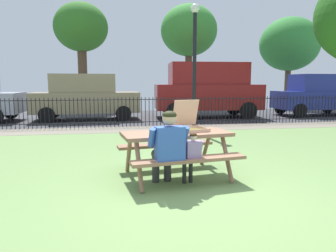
# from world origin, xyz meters

# --- Properties ---
(ground) EXTENTS (28.00, 11.12, 0.02)m
(ground) POSITION_xyz_m (0.00, 1.56, -0.01)
(ground) COLOR #6E9051
(cobblestone_walkway) EXTENTS (28.00, 1.40, 0.01)m
(cobblestone_walkway) POSITION_xyz_m (0.00, 6.42, -0.00)
(cobblestone_walkway) COLOR gray
(street_asphalt) EXTENTS (28.00, 6.34, 0.01)m
(street_asphalt) POSITION_xyz_m (0.00, 10.29, -0.01)
(street_asphalt) COLOR #38383D
(picnic_table_foreground) EXTENTS (1.99, 1.72, 0.79)m
(picnic_table_foreground) POSITION_xyz_m (-0.07, 0.90, 0.60)
(picnic_table_foreground) COLOR #8D644B
(picnic_table_foreground) RESTS_ON ground
(pizza_box_open) EXTENTS (0.59, 0.65, 0.52)m
(pizza_box_open) POSITION_xyz_m (0.20, 1.07, 0.87)
(pizza_box_open) COLOR tan
(pizza_box_open) RESTS_ON picnic_table_foreground
(pizza_slice_on_table) EXTENTS (0.29, 0.30, 0.02)m
(pizza_slice_on_table) POSITION_xyz_m (-0.16, 0.89, 0.78)
(pizza_slice_on_table) COLOR #F0CC61
(pizza_slice_on_table) RESTS_ON picnic_table_foreground
(adult_at_table) EXTENTS (0.63, 0.63, 1.19)m
(adult_at_table) POSITION_xyz_m (-0.31, 0.36, 0.66)
(adult_at_table) COLOR #313131
(adult_at_table) RESTS_ON ground
(child_at_table) EXTENTS (0.34, 0.34, 0.85)m
(child_at_table) POSITION_xyz_m (0.07, 0.38, 0.51)
(child_at_table) COLOR #262626
(child_at_table) RESTS_ON ground
(iron_fence_streetside) EXTENTS (22.31, 0.03, 1.07)m
(iron_fence_streetside) POSITION_xyz_m (0.00, 7.12, 0.54)
(iron_fence_streetside) COLOR black
(iron_fence_streetside) RESTS_ON ground
(lamp_post_walkway) EXTENTS (0.28, 0.28, 4.00)m
(lamp_post_walkway) POSITION_xyz_m (1.43, 5.54, 2.45)
(lamp_post_walkway) COLOR black
(lamp_post_walkway) RESTS_ON ground
(parked_car_center) EXTENTS (4.48, 2.09, 1.94)m
(parked_car_center) POSITION_xyz_m (-2.32, 9.48, 1.01)
(parked_car_center) COLOR #958461
(parked_car_center) RESTS_ON ground
(parked_car_right) EXTENTS (4.81, 2.30, 2.46)m
(parked_car_right) POSITION_xyz_m (3.06, 9.48, 1.31)
(parked_car_right) COLOR maroon
(parked_car_right) RESTS_ON ground
(parked_car_far_right) EXTENTS (3.90, 1.84, 1.98)m
(parked_car_far_right) POSITION_xyz_m (8.51, 9.48, 1.01)
(parked_car_far_right) COLOR navy
(parked_car_far_right) RESTS_ON ground
(far_tree_midleft) EXTENTS (3.00, 3.00, 6.02)m
(far_tree_midleft) POSITION_xyz_m (-2.89, 14.38, 4.56)
(far_tree_midleft) COLOR brown
(far_tree_midleft) RESTS_ON ground
(far_tree_center) EXTENTS (3.35, 3.35, 6.17)m
(far_tree_center) POSITION_xyz_m (3.33, 14.38, 4.61)
(far_tree_center) COLOR brown
(far_tree_center) RESTS_ON ground
(far_tree_midright) EXTENTS (3.71, 3.71, 5.66)m
(far_tree_midright) POSITION_xyz_m (9.87, 14.38, 3.97)
(far_tree_midright) COLOR brown
(far_tree_midright) RESTS_ON ground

